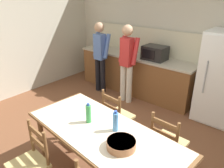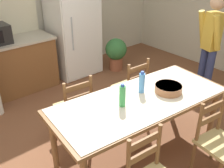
{
  "view_description": "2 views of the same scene",
  "coord_description": "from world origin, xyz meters",
  "px_view_note": "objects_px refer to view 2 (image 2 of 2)",
  "views": [
    {
      "loc": [
        1.6,
        -1.94,
        2.35
      ],
      "look_at": [
        -0.17,
        0.19,
        1.15
      ],
      "focal_mm": 35.0,
      "sensor_mm": 36.0,
      "label": 1
    },
    {
      "loc": [
        -1.8,
        -2.06,
        2.32
      ],
      "look_at": [
        -0.08,
        -0.03,
        0.91
      ],
      "focal_mm": 42.0,
      "sensor_mm": 36.0,
      "label": 2
    }
  ],
  "objects_px": {
    "chair_side_far_left": "(75,108)",
    "bottle_off_centre": "(142,83)",
    "chair_side_near_right": "(217,141)",
    "refrigerator": "(74,32)",
    "bottle_near_centre": "(122,96)",
    "chair_side_far_right": "(131,88)",
    "serving_bowl": "(168,88)",
    "person_by_table": "(210,43)",
    "potted_plant": "(116,52)",
    "dining_table": "(140,104)"
  },
  "relations": [
    {
      "from": "chair_side_far_left",
      "to": "bottle_off_centre",
      "type": "bearing_deg",
      "value": 132.51
    },
    {
      "from": "serving_bowl",
      "to": "potted_plant",
      "type": "bearing_deg",
      "value": 63.45
    },
    {
      "from": "bottle_near_centre",
      "to": "chair_side_near_right",
      "type": "relative_size",
      "value": 0.3
    },
    {
      "from": "bottle_near_centre",
      "to": "chair_side_near_right",
      "type": "bearing_deg",
      "value": -50.44
    },
    {
      "from": "chair_side_far_right",
      "to": "potted_plant",
      "type": "height_order",
      "value": "chair_side_far_right"
    },
    {
      "from": "bottle_off_centre",
      "to": "chair_side_far_right",
      "type": "bearing_deg",
      "value": 54.09
    },
    {
      "from": "bottle_near_centre",
      "to": "bottle_off_centre",
      "type": "relative_size",
      "value": 1.0
    },
    {
      "from": "serving_bowl",
      "to": "chair_side_far_left",
      "type": "relative_size",
      "value": 0.35
    },
    {
      "from": "chair_side_near_right",
      "to": "dining_table",
      "type": "bearing_deg",
      "value": 124.6
    },
    {
      "from": "bottle_near_centre",
      "to": "person_by_table",
      "type": "relative_size",
      "value": 0.16
    },
    {
      "from": "chair_side_near_right",
      "to": "potted_plant",
      "type": "distance_m",
      "value": 3.05
    },
    {
      "from": "dining_table",
      "to": "chair_side_far_right",
      "type": "height_order",
      "value": "chair_side_far_right"
    },
    {
      "from": "chair_side_far_left",
      "to": "chair_side_near_right",
      "type": "height_order",
      "value": "same"
    },
    {
      "from": "potted_plant",
      "to": "serving_bowl",
      "type": "bearing_deg",
      "value": -116.55
    },
    {
      "from": "refrigerator",
      "to": "potted_plant",
      "type": "distance_m",
      "value": 0.95
    },
    {
      "from": "refrigerator",
      "to": "chair_side_near_right",
      "type": "distance_m",
      "value": 3.33
    },
    {
      "from": "bottle_near_centre",
      "to": "person_by_table",
      "type": "xyz_separation_m",
      "value": [
        2.16,
        0.28,
        0.04
      ]
    },
    {
      "from": "serving_bowl",
      "to": "chair_side_far_left",
      "type": "xyz_separation_m",
      "value": [
        -0.76,
        0.88,
        -0.39
      ]
    },
    {
      "from": "serving_bowl",
      "to": "chair_side_near_right",
      "type": "height_order",
      "value": "chair_side_near_right"
    },
    {
      "from": "refrigerator",
      "to": "serving_bowl",
      "type": "bearing_deg",
      "value": -98.22
    },
    {
      "from": "bottle_off_centre",
      "to": "person_by_table",
      "type": "xyz_separation_m",
      "value": [
        1.78,
        0.2,
        0.04
      ]
    },
    {
      "from": "dining_table",
      "to": "potted_plant",
      "type": "relative_size",
      "value": 3.28
    },
    {
      "from": "refrigerator",
      "to": "bottle_off_centre",
      "type": "relative_size",
      "value": 6.32
    },
    {
      "from": "bottle_near_centre",
      "to": "chair_side_far_left",
      "type": "xyz_separation_m",
      "value": [
        -0.14,
        0.76,
        -0.46
      ]
    },
    {
      "from": "bottle_off_centre",
      "to": "chair_side_far_left",
      "type": "bearing_deg",
      "value": 127.3
    },
    {
      "from": "chair_side_near_right",
      "to": "refrigerator",
      "type": "bearing_deg",
      "value": 91.49
    },
    {
      "from": "chair_side_near_right",
      "to": "person_by_table",
      "type": "distance_m",
      "value": 1.91
    },
    {
      "from": "person_by_table",
      "to": "chair_side_far_left",
      "type": "bearing_deg",
      "value": 5.56
    },
    {
      "from": "dining_table",
      "to": "bottle_near_centre",
      "type": "distance_m",
      "value": 0.33
    },
    {
      "from": "person_by_table",
      "to": "serving_bowl",
      "type": "bearing_deg",
      "value": 32.11
    },
    {
      "from": "dining_table",
      "to": "person_by_table",
      "type": "bearing_deg",
      "value": 9.07
    },
    {
      "from": "chair_side_far_right",
      "to": "chair_side_near_right",
      "type": "height_order",
      "value": "same"
    },
    {
      "from": "refrigerator",
      "to": "bottle_near_centre",
      "type": "distance_m",
      "value": 2.68
    },
    {
      "from": "bottle_off_centre",
      "to": "chair_side_near_right",
      "type": "distance_m",
      "value": 1.04
    },
    {
      "from": "bottle_near_centre",
      "to": "chair_side_far_right",
      "type": "relative_size",
      "value": 0.3
    },
    {
      "from": "refrigerator",
      "to": "dining_table",
      "type": "height_order",
      "value": "refrigerator"
    },
    {
      "from": "chair_side_far_left",
      "to": "person_by_table",
      "type": "xyz_separation_m",
      "value": [
        2.3,
        -0.48,
        0.51
      ]
    },
    {
      "from": "person_by_table",
      "to": "potted_plant",
      "type": "xyz_separation_m",
      "value": [
        -0.44,
        1.78,
        -0.56
      ]
    },
    {
      "from": "bottle_near_centre",
      "to": "bottle_off_centre",
      "type": "distance_m",
      "value": 0.39
    },
    {
      "from": "serving_bowl",
      "to": "chair_side_far_right",
      "type": "xyz_separation_m",
      "value": [
        0.18,
        0.8,
        -0.39
      ]
    },
    {
      "from": "chair_side_far_right",
      "to": "chair_side_near_right",
      "type": "distance_m",
      "value": 1.48
    },
    {
      "from": "chair_side_near_right",
      "to": "bottle_near_centre",
      "type": "bearing_deg",
      "value": 136.84
    },
    {
      "from": "bottle_near_centre",
      "to": "chair_side_far_right",
      "type": "xyz_separation_m",
      "value": [
        0.81,
        0.67,
        -0.46
      ]
    },
    {
      "from": "dining_table",
      "to": "chair_side_far_left",
      "type": "xyz_separation_m",
      "value": [
        -0.4,
        0.78,
        -0.26
      ]
    },
    {
      "from": "chair_side_near_right",
      "to": "person_by_table",
      "type": "relative_size",
      "value": 0.54
    },
    {
      "from": "serving_bowl",
      "to": "person_by_table",
      "type": "bearing_deg",
      "value": 14.76
    },
    {
      "from": "chair_side_near_right",
      "to": "chair_side_far_right",
      "type": "bearing_deg",
      "value": 91.89
    },
    {
      "from": "refrigerator",
      "to": "chair_side_far_right",
      "type": "bearing_deg",
      "value": -96.12
    },
    {
      "from": "refrigerator",
      "to": "serving_bowl",
      "type": "height_order",
      "value": "refrigerator"
    },
    {
      "from": "bottle_near_centre",
      "to": "chair_side_far_left",
      "type": "height_order",
      "value": "bottle_near_centre"
    }
  ]
}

